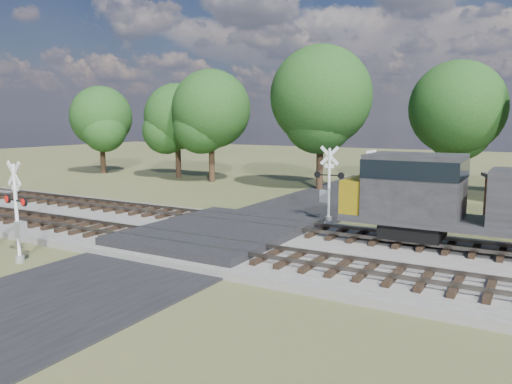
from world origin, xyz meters
The scene contains 9 objects.
ground centered at (0.00, 0.00, 0.00)m, with size 160.00×160.00×0.00m, color #434E29.
ballast_bed centered at (10.00, 0.50, 0.15)m, with size 140.00×10.00×0.30m, color gray.
road centered at (0.00, 0.00, 0.04)m, with size 7.00×60.00×0.08m, color black.
crossing_panel centered at (0.00, 0.50, 0.32)m, with size 7.00×9.00×0.62m, color #262628.
track_near centered at (3.12, -2.00, 0.41)m, with size 140.00×2.60×0.33m.
track_far centered at (3.12, 3.00, 0.41)m, with size 140.00×2.60×0.33m.
crossing_signal_near centered at (-4.75, -6.74, 1.71)m, with size 1.65×0.39×4.12m.
crossing_signal_far centered at (2.82, 7.10, 1.78)m, with size 1.73×0.39×4.28m.
treeline centered at (8.45, 19.38, 6.84)m, with size 77.60×10.48×11.90m.
Camera 1 is at (13.11, -18.87, 5.70)m, focal length 35.00 mm.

